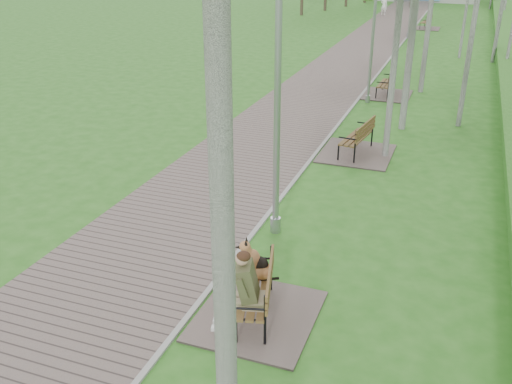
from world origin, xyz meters
TOP-DOWN VIEW (x-y plane):
  - ground at (0.00, 0.00)m, footprint 120.00×120.00m
  - walkway at (-1.75, 21.50)m, footprint 3.50×67.00m
  - kerb at (0.00, 21.50)m, footprint 0.10×67.00m
  - bench_main at (0.96, -1.35)m, footprint 1.90×2.11m
  - bench_second at (1.06, 6.87)m, footprint 1.99×2.21m
  - bench_third at (0.85, 13.80)m, footprint 1.88×2.09m
  - bench_far at (0.72, 32.19)m, footprint 1.77×1.97m
  - lamp_post_near at (0.40, 1.62)m, footprint 0.22×0.22m
  - lamp_post_second at (0.39, 12.52)m, footprint 0.18×0.18m
  - pedestrian_near at (-2.99, 38.09)m, footprint 0.62×0.50m

SIDE VIEW (x-z plane):
  - ground at x=0.00m, z-range 0.00..0.00m
  - walkway at x=-1.75m, z-range 0.00..0.04m
  - kerb at x=0.00m, z-range 0.00..0.05m
  - bench_far at x=0.72m, z-range -0.34..0.75m
  - bench_third at x=0.85m, z-range -0.36..0.79m
  - bench_second at x=1.06m, z-range -0.38..0.84m
  - bench_main at x=0.96m, z-range -0.36..1.29m
  - pedestrian_near at x=-2.99m, z-range 0.00..1.49m
  - lamp_post_second at x=0.39m, z-range -0.15..4.50m
  - lamp_post_near at x=0.40m, z-range -0.19..5.51m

